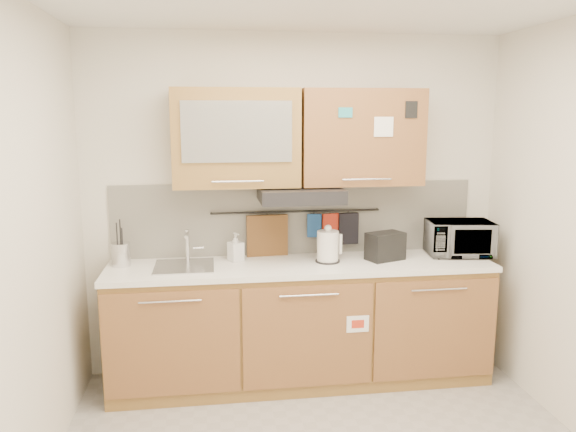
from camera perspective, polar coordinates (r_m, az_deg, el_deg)
name	(u,v)px	position (r m, az deg, el deg)	size (l,w,h in m)	color
wall_back	(295,205)	(4.36, 0.74, 1.09)	(3.20, 3.20, 0.00)	silver
wall_left	(12,263)	(2.99, -26.27, -4.29)	(3.00, 3.00, 0.00)	silver
base_cabinet	(301,329)	(4.30, 1.34, -11.42)	(2.80, 0.64, 0.88)	olive
countertop	(301,266)	(4.14, 1.38, -5.07)	(2.82, 0.62, 0.04)	white
backsplash	(295,218)	(4.36, 0.76, -0.23)	(2.80, 0.02, 0.56)	silver
upper_cabinets	(298,138)	(4.13, 1.06, 7.98)	(1.82, 0.37, 0.70)	olive
range_hood	(300,195)	(4.10, 1.27, 2.19)	(0.60, 0.46, 0.10)	black
sink	(184,266)	(4.11, -10.48, -5.03)	(0.42, 0.40, 0.26)	silver
utensil_rail	(296,212)	(4.32, 0.84, 0.46)	(0.02, 0.02, 1.30)	black
utensil_crock	(121,254)	(4.22, -16.61, -3.72)	(0.18, 0.18, 0.34)	silver
kettle	(328,247)	(4.15, 4.08, -3.17)	(0.21, 0.19, 0.28)	silver
toaster	(385,246)	(4.27, 9.85, -3.01)	(0.31, 0.25, 0.21)	black
microwave	(459,238)	(4.54, 17.02, -2.17)	(0.48, 0.33, 0.27)	#999999
soap_bottle	(236,247)	(4.19, -5.34, -3.16)	(0.10, 0.10, 0.21)	#999999
cutting_board	(267,240)	(4.32, -2.11, -2.48)	(0.32, 0.02, 0.39)	brown
oven_mitt	(314,225)	(4.34, 2.68, -0.97)	(0.11, 0.03, 0.18)	navy
dark_pouch	(348,229)	(4.41, 6.14, -1.27)	(0.16, 0.04, 0.24)	black
pot_holder	(330,224)	(4.37, 4.32, -0.78)	(0.13, 0.02, 0.16)	red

